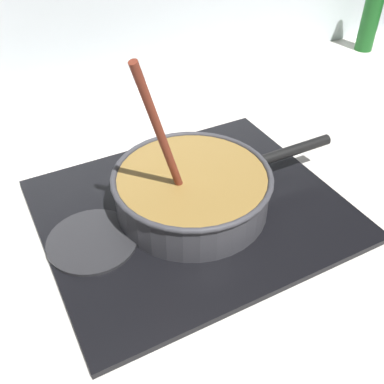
# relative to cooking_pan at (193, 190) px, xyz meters

# --- Properties ---
(ground) EXTENTS (2.40, 1.60, 0.04)m
(ground) POSITION_rel_cooking_pan_xyz_m (-0.08, -0.22, -0.08)
(ground) COLOR beige
(hob_plate) EXTENTS (0.56, 0.48, 0.01)m
(hob_plate) POSITION_rel_cooking_pan_xyz_m (-0.00, 0.00, -0.05)
(hob_plate) COLOR black
(hob_plate) RESTS_ON ground
(burner_ring) EXTENTS (0.16, 0.16, 0.01)m
(burner_ring) POSITION_rel_cooking_pan_xyz_m (-0.00, 0.00, -0.04)
(burner_ring) COLOR #592D0C
(burner_ring) RESTS_ON hob_plate
(spare_burner) EXTENTS (0.16, 0.16, 0.01)m
(spare_burner) POSITION_rel_cooking_pan_xyz_m (-0.20, 0.00, -0.04)
(spare_burner) COLOR #262628
(spare_burner) RESTS_ON hob_plate
(cooking_pan) EXTENTS (0.47, 0.30, 0.33)m
(cooking_pan) POSITION_rel_cooking_pan_xyz_m (0.00, 0.00, 0.00)
(cooking_pan) COLOR #38383D
(cooking_pan) RESTS_ON hob_plate
(oil_bottle) EXTENTS (0.06, 0.06, 0.23)m
(oil_bottle) POSITION_rel_cooking_pan_xyz_m (0.89, 0.46, 0.05)
(oil_bottle) COLOR #19591E
(oil_bottle) RESTS_ON ground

